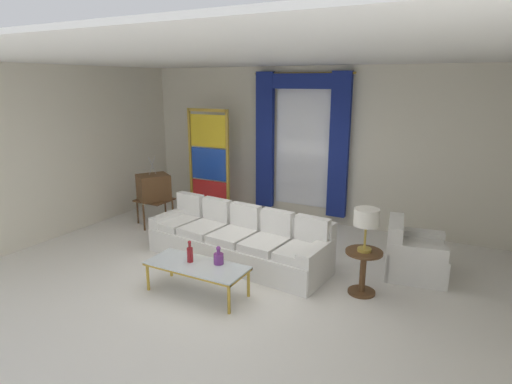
# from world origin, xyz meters

# --- Properties ---
(ground_plane) EXTENTS (16.00, 16.00, 0.00)m
(ground_plane) POSITION_xyz_m (0.00, 0.00, 0.00)
(ground_plane) COLOR white
(wall_rear) EXTENTS (8.00, 0.12, 3.00)m
(wall_rear) POSITION_xyz_m (0.00, 3.06, 1.50)
(wall_rear) COLOR silver
(wall_rear) RESTS_ON ground
(wall_left) EXTENTS (0.12, 7.00, 3.00)m
(wall_left) POSITION_xyz_m (-3.66, 0.60, 1.50)
(wall_left) COLOR silver
(wall_left) RESTS_ON ground
(ceiling_slab) EXTENTS (8.00, 7.60, 0.04)m
(ceiling_slab) POSITION_xyz_m (0.00, 0.80, 3.02)
(ceiling_slab) COLOR white
(curtained_window) EXTENTS (2.00, 0.17, 2.70)m
(curtained_window) POSITION_xyz_m (-0.15, 2.89, 1.74)
(curtained_window) COLOR white
(curtained_window) RESTS_ON ground
(couch_white_long) EXTENTS (2.99, 1.20, 0.86)m
(couch_white_long) POSITION_xyz_m (-0.21, 0.63, 0.31)
(couch_white_long) COLOR white
(couch_white_long) RESTS_ON ground
(coffee_table) EXTENTS (1.35, 0.56, 0.41)m
(coffee_table) POSITION_xyz_m (-0.14, -0.59, 0.37)
(coffee_table) COLOR silver
(coffee_table) RESTS_ON ground
(bottle_blue_decanter) EXTENTS (0.08, 0.08, 0.30)m
(bottle_blue_decanter) POSITION_xyz_m (-0.27, -0.56, 0.53)
(bottle_blue_decanter) COLOR maroon
(bottle_blue_decanter) RESTS_ON coffee_table
(bottle_crystal_tall) EXTENTS (0.13, 0.13, 0.24)m
(bottle_crystal_tall) POSITION_xyz_m (0.10, -0.44, 0.49)
(bottle_crystal_tall) COLOR #753384
(bottle_crystal_tall) RESTS_ON coffee_table
(vintage_tv) EXTENTS (0.74, 0.77, 1.35)m
(vintage_tv) POSITION_xyz_m (-2.51, 1.30, 0.73)
(vintage_tv) COLOR brown
(vintage_tv) RESTS_ON ground
(armchair_white) EXTENTS (0.94, 0.93, 0.80)m
(armchair_white) POSITION_xyz_m (2.25, 1.33, 0.29)
(armchair_white) COLOR white
(armchair_white) RESTS_ON ground
(stained_glass_divider) EXTENTS (0.95, 0.05, 2.20)m
(stained_glass_divider) POSITION_xyz_m (-1.87, 2.25, 1.06)
(stained_glass_divider) COLOR gold
(stained_glass_divider) RESTS_ON ground
(peacock_figurine) EXTENTS (0.44, 0.60, 0.50)m
(peacock_figurine) POSITION_xyz_m (-1.49, 1.93, 0.22)
(peacock_figurine) COLOR beige
(peacock_figurine) RESTS_ON ground
(round_side_table) EXTENTS (0.48, 0.48, 0.59)m
(round_side_table) POSITION_xyz_m (1.77, 0.44, 0.36)
(round_side_table) COLOR brown
(round_side_table) RESTS_ON ground
(table_lamp_brass) EXTENTS (0.32, 0.32, 0.57)m
(table_lamp_brass) POSITION_xyz_m (1.77, 0.44, 1.03)
(table_lamp_brass) COLOR #B29338
(table_lamp_brass) RESTS_ON round_side_table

